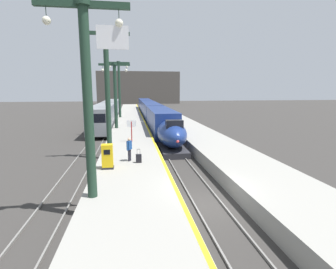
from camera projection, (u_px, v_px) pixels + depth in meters
name	position (u px, v px, depth m)	size (l,w,h in m)	color
ground_plane	(208.00, 205.00, 13.79)	(260.00, 260.00, 0.00)	#33302D
platform_left	(130.00, 129.00, 37.24)	(4.80, 110.00, 1.05)	gray
platform_right	(185.00, 128.00, 38.40)	(4.80, 110.00, 1.05)	gray
platform_left_safety_stripe	(146.00, 125.00, 37.47)	(0.20, 107.80, 0.01)	yellow
rail_main_left	(152.00, 129.00, 40.47)	(0.08, 110.00, 0.12)	slate
rail_main_right	(161.00, 128.00, 40.69)	(0.08, 110.00, 0.12)	slate
rail_secondary_left	(99.00, 130.00, 39.31)	(0.08, 110.00, 0.12)	slate
rail_secondary_right	(109.00, 130.00, 39.52)	(0.08, 110.00, 0.12)	slate
highspeed_train_main	(151.00, 112.00, 49.15)	(2.92, 56.72, 3.60)	navy
regional_train_adjacent	(108.00, 111.00, 48.29)	(2.85, 36.60, 3.80)	gray
station_column_near	(88.00, 81.00, 11.42)	(4.00, 0.68, 8.88)	#1E3828
station_column_mid	(107.00, 80.00, 21.76)	(4.00, 0.68, 9.91)	#1E3828
station_column_far	(115.00, 89.00, 33.57)	(4.00, 0.68, 8.51)	#1E3828
station_column_distant	(119.00, 84.00, 46.92)	(4.00, 0.68, 10.13)	#1E3828
passenger_near_edge	(129.00, 147.00, 18.34)	(0.39, 0.49, 1.69)	#23232D
rolling_suitcase	(139.00, 158.00, 18.03)	(0.40, 0.22, 0.98)	black
ticket_machine_yellow	(108.00, 157.00, 16.62)	(0.76, 0.62, 1.60)	yellow
departure_info_board	(131.00, 126.00, 25.20)	(0.90, 0.10, 2.12)	maroon
terminus_back_wall	(139.00, 88.00, 111.99)	(36.00, 2.00, 14.00)	#4C4742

